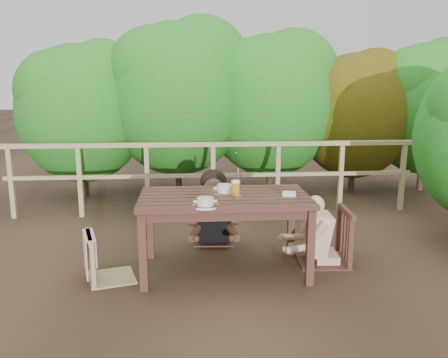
{
  "coord_description": "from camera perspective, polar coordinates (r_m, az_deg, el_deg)",
  "views": [
    {
      "loc": [
        -0.33,
        -4.21,
        1.78
      ],
      "look_at": [
        0.0,
        0.05,
        0.9
      ],
      "focal_mm": 36.93,
      "sensor_mm": 36.0,
      "label": 1
    }
  ],
  "objects": [
    {
      "name": "table",
      "position": [
        4.45,
        0.05,
        -6.84
      ],
      "size": [
        1.6,
        0.9,
        0.74
      ],
      "primitive_type": "cube",
      "color": "#41231A",
      "rests_on": "ground"
    },
    {
      "name": "chair_right",
      "position": [
        4.74,
        12.33,
        -4.05
      ],
      "size": [
        0.55,
        0.55,
        1.04
      ],
      "primitive_type": "cube",
      "rotation": [
        0.0,
        0.0,
        -1.64
      ],
      "color": "#41231A",
      "rests_on": "ground"
    },
    {
      "name": "soup_far",
      "position": [
        4.48,
        0.09,
        -1.24
      ],
      "size": [
        0.26,
        0.26,
        0.09
      ],
      "primitive_type": "cylinder",
      "color": "white",
      "rests_on": "table"
    },
    {
      "name": "chair_far",
      "position": [
        5.26,
        -1.32,
        -2.86
      ],
      "size": [
        0.48,
        0.48,
        0.93
      ],
      "primitive_type": "cube",
      "rotation": [
        0.0,
        0.0,
        -0.04
      ],
      "color": "#41231A",
      "rests_on": "ground"
    },
    {
      "name": "diner_right",
      "position": [
        4.73,
        12.7,
        -3.47
      ],
      "size": [
        0.59,
        0.5,
        1.14
      ],
      "primitive_type": null,
      "rotation": [
        0.0,
        0.0,
        1.5
      ],
      "color": "beige",
      "rests_on": "ground"
    },
    {
      "name": "soup_near",
      "position": [
        3.99,
        -2.33,
        -2.9
      ],
      "size": [
        0.25,
        0.25,
        0.08
      ],
      "primitive_type": "cylinder",
      "color": "white",
      "rests_on": "table"
    },
    {
      "name": "hedge_row",
      "position": [
        7.44,
        1.23,
        12.58
      ],
      "size": [
        6.6,
        1.6,
        3.8
      ],
      "primitive_type": null,
      "color": "#21691B",
      "rests_on": "ground"
    },
    {
      "name": "railing",
      "position": [
        6.35,
        -1.36,
        0.06
      ],
      "size": [
        5.6,
        0.1,
        1.01
      ],
      "primitive_type": "cube",
      "color": "tan",
      "rests_on": "ground"
    },
    {
      "name": "woman",
      "position": [
        5.23,
        -1.34,
        -0.75
      ],
      "size": [
        0.56,
        0.67,
        1.31
      ],
      "primitive_type": null,
      "rotation": [
        0.0,
        0.0,
        3.1
      ],
      "color": "black",
      "rests_on": "ground"
    },
    {
      "name": "tumbler",
      "position": [
        4.11,
        1.68,
        -2.45
      ],
      "size": [
        0.07,
        0.07,
        0.08
      ],
      "primitive_type": "cylinder",
      "color": "silver",
      "rests_on": "table"
    },
    {
      "name": "beer_glass",
      "position": [
        4.33,
        1.44,
        -1.22
      ],
      "size": [
        0.08,
        0.08,
        0.16
      ],
      "primitive_type": "cylinder",
      "color": "orange",
      "rests_on": "table"
    },
    {
      "name": "butter_tub",
      "position": [
        4.36,
        8.07,
        -1.93
      ],
      "size": [
        0.14,
        0.12,
        0.05
      ],
      "primitive_type": "cube",
      "rotation": [
        0.0,
        0.0,
        -0.28
      ],
      "color": "white",
      "rests_on": "table"
    },
    {
      "name": "bottle",
      "position": [
        4.45,
        1.76,
        -0.28
      ],
      "size": [
        0.06,
        0.06,
        0.25
      ],
      "primitive_type": "cylinder",
      "color": "silver",
      "rests_on": "table"
    },
    {
      "name": "chair_left",
      "position": [
        4.38,
        -13.95,
        -6.7
      ],
      "size": [
        0.52,
        0.52,
        0.85
      ],
      "primitive_type": "cube",
      "rotation": [
        0.0,
        0.0,
        1.84
      ],
      "color": "tan",
      "rests_on": "ground"
    },
    {
      "name": "ground",
      "position": [
        4.58,
        0.05,
        -11.22
      ],
      "size": [
        60.0,
        60.0,
        0.0
      ],
      "primitive_type": "plane",
      "color": "#47311F",
      "rests_on": "ground"
    }
  ]
}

